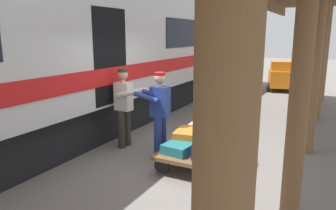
% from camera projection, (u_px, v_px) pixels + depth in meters
% --- Properties ---
extents(ground_plane, '(60.00, 60.00, 0.00)m').
position_uv_depth(ground_plane, '(193.00, 160.00, 6.34)').
color(ground_plane, slate).
extents(train_car, '(3.03, 20.94, 4.00)m').
position_uv_depth(train_car, '(58.00, 50.00, 7.42)').
color(train_car, silver).
rests_on(train_car, ground_plane).
extents(luggage_cart, '(1.30, 1.78, 0.35)m').
position_uv_depth(luggage_cart, '(204.00, 149.00, 6.07)').
color(luggage_cart, brown).
rests_on(luggage_cart, ground_plane).
extents(suitcase_burgundy_valise, '(0.44, 0.62, 0.23)m').
position_uv_depth(suitcase_burgundy_valise, '(227.00, 136.00, 6.33)').
color(suitcase_burgundy_valise, maroon).
rests_on(suitcase_burgundy_valise, luggage_cart).
extents(suitcase_teal_softside, '(0.53, 0.56, 0.17)m').
position_uv_depth(suitcase_teal_softside, '(179.00, 148.00, 5.74)').
color(suitcase_teal_softside, '#1E666B').
rests_on(suitcase_teal_softside, luggage_cart).
extents(suitcase_yellow_case, '(0.43, 0.45, 0.24)m').
position_uv_depth(suitcase_yellow_case, '(219.00, 143.00, 5.90)').
color(suitcase_yellow_case, gold).
rests_on(suitcase_yellow_case, luggage_cart).
extents(suitcase_navy_fabric, '(0.48, 0.49, 0.27)m').
position_uv_depth(suitcase_navy_fabric, '(209.00, 151.00, 5.47)').
color(suitcase_navy_fabric, navy).
rests_on(suitcase_navy_fabric, luggage_cart).
extents(suitcase_orange_carryall, '(0.59, 0.70, 0.29)m').
position_uv_depth(suitcase_orange_carryall, '(190.00, 137.00, 6.16)').
color(suitcase_orange_carryall, '#CC6B23').
rests_on(suitcase_orange_carryall, luggage_cart).
extents(suitcase_cream_canvas, '(0.47, 0.53, 0.27)m').
position_uv_depth(suitcase_cream_canvas, '(199.00, 131.00, 6.59)').
color(suitcase_cream_canvas, beige).
rests_on(suitcase_cream_canvas, luggage_cart).
extents(suitcase_gray_aluminum, '(0.49, 0.60, 0.16)m').
position_uv_depth(suitcase_gray_aluminum, '(219.00, 132.00, 5.88)').
color(suitcase_gray_aluminum, '#9EA0A5').
rests_on(suitcase_gray_aluminum, suitcase_yellow_case).
extents(suitcase_black_hardshell, '(0.41, 0.49, 0.25)m').
position_uv_depth(suitcase_black_hardshell, '(221.00, 122.00, 5.82)').
color(suitcase_black_hardshell, black).
rests_on(suitcase_black_hardshell, suitcase_gray_aluminum).
extents(porter_in_overalls, '(0.67, 0.43, 1.70)m').
position_uv_depth(porter_in_overalls, '(159.00, 111.00, 6.38)').
color(porter_in_overalls, navy).
rests_on(porter_in_overalls, ground_plane).
extents(porter_by_door, '(0.68, 0.44, 1.70)m').
position_uv_depth(porter_by_door, '(124.00, 105.00, 6.90)').
color(porter_by_door, '#332D28').
rests_on(porter_by_door, ground_plane).
extents(baggage_tug, '(1.46, 1.91, 1.30)m').
position_uv_depth(baggage_tug, '(282.00, 76.00, 14.00)').
color(baggage_tug, orange).
rests_on(baggage_tug, ground_plane).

